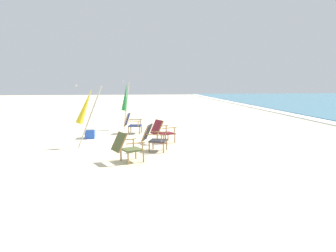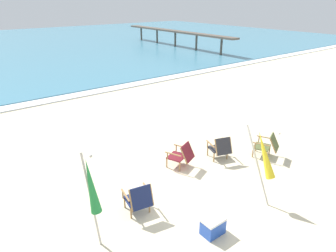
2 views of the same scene
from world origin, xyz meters
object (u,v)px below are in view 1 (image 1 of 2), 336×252
at_px(beach_chair_back_left, 153,137).
at_px(beach_chair_far_center, 126,146).
at_px(umbrella_furled_yellow, 86,107).
at_px(cooler_box, 90,133).
at_px(beach_chair_mid_center, 131,123).
at_px(umbrella_furled_green, 125,98).
at_px(beach_chair_front_right, 162,131).

relative_size(beach_chair_back_left, beach_chair_far_center, 0.94).
bearing_deg(umbrella_furled_yellow, beach_chair_far_center, 31.12).
bearing_deg(beach_chair_far_center, cooler_box, -160.35).
height_order(umbrella_furled_yellow, cooler_box, umbrella_furled_yellow).
height_order(beach_chair_mid_center, umbrella_furled_green, umbrella_furled_green).
bearing_deg(beach_chair_front_right, umbrella_furled_green, -159.41).
height_order(beach_chair_mid_center, beach_chair_back_left, beach_chair_mid_center).
bearing_deg(beach_chair_far_center, beach_chair_front_right, 155.54).
xyz_separation_m(umbrella_furled_yellow, cooler_box, (-1.73, -0.10, -1.10)).
bearing_deg(beach_chair_far_center, umbrella_furled_green, -179.19).
distance_m(beach_chair_far_center, umbrella_furled_yellow, 2.61).
height_order(beach_chair_front_right, umbrella_furled_green, umbrella_furled_green).
relative_size(beach_chair_far_center, umbrella_furled_yellow, 0.46).
xyz_separation_m(umbrella_furled_green, umbrella_furled_yellow, (3.83, -1.19, -0.09)).
relative_size(beach_chair_mid_center, umbrella_furled_green, 0.39).
height_order(beach_chair_mid_center, beach_chair_far_center, beach_chair_mid_center).
relative_size(beach_chair_mid_center, umbrella_furled_yellow, 0.41).
bearing_deg(beach_chair_mid_center, beach_chair_front_right, 25.22).
bearing_deg(umbrella_furled_yellow, beach_chair_back_left, 69.39).
distance_m(beach_chair_mid_center, beach_chair_front_right, 2.39).
xyz_separation_m(beach_chair_front_right, umbrella_furled_green, (-3.35, -1.26, 0.96)).
xyz_separation_m(beach_chair_far_center, umbrella_furled_green, (-5.93, -0.08, 0.96)).
height_order(beach_chair_mid_center, beach_chair_front_right, beach_chair_mid_center).
bearing_deg(beach_chair_back_left, cooler_box, -139.28).
bearing_deg(beach_chair_far_center, umbrella_furled_yellow, -148.88).
relative_size(beach_chair_front_right, beach_chair_far_center, 0.99).
relative_size(beach_chair_far_center, umbrella_furled_green, 0.43).
xyz_separation_m(beach_chair_mid_center, cooler_box, (0.90, -1.53, -0.23)).
distance_m(beach_chair_back_left, umbrella_furled_green, 4.78).
bearing_deg(beach_chair_front_right, beach_chair_far_center, -24.46).
bearing_deg(beach_chair_front_right, cooler_box, -116.30).
height_order(beach_chair_far_center, umbrella_furled_green, umbrella_furled_green).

